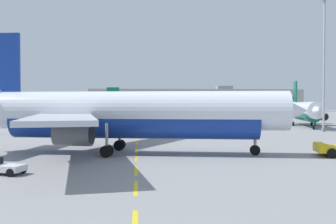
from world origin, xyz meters
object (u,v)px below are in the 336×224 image
object	(u,v)px
airliner_mid_left	(304,111)
apron_light_mast_far	(324,47)
airliner_foreground	(127,114)
airliner_far_center	(151,111)

from	to	relation	value
airliner_mid_left	apron_light_mast_far	distance (m)	19.54
airliner_foreground	airliner_mid_left	xyz separation A→B (m)	(37.30, 42.30, -0.54)
airliner_far_center	apron_light_mast_far	world-z (taller)	apron_light_mast_far
airliner_far_center	apron_light_mast_far	bearing A→B (deg)	-51.95
airliner_mid_left	airliner_far_center	world-z (taller)	airliner_mid_left
airliner_foreground	airliner_far_center	size ratio (longest dim) A/B	1.31
airliner_far_center	airliner_mid_left	bearing A→B (deg)	-34.10
airliner_mid_left	airliner_far_center	bearing A→B (deg)	145.90
airliner_foreground	apron_light_mast_far	size ratio (longest dim) A/B	1.44
airliner_foreground	airliner_far_center	world-z (taller)	airliner_foreground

